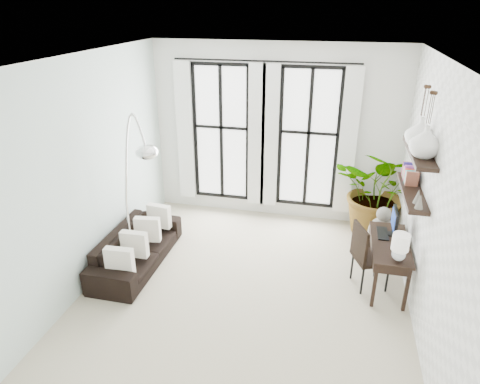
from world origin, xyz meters
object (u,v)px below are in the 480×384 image
(buddha, at_px, (381,235))
(desk, at_px, (391,246))
(sofa, at_px, (137,248))
(plant, at_px, (380,192))
(desk_chair, at_px, (366,253))
(arc_lamp, at_px, (137,176))

(buddha, bearing_deg, desk, -88.21)
(sofa, xyz_separation_m, plant, (3.70, 1.85, 0.52))
(plant, relative_size, desk, 1.35)
(desk, relative_size, desk_chair, 1.22)
(sofa, distance_m, desk_chair, 3.45)
(desk_chair, xyz_separation_m, buddha, (0.29, 0.94, -0.20))
(desk, bearing_deg, buddha, 91.79)
(desk, distance_m, buddha, 0.96)
(sofa, xyz_separation_m, arc_lamp, (0.12, 0.04, 1.20))
(desk_chair, xyz_separation_m, arc_lamp, (-3.31, -0.16, 0.92))
(sofa, height_order, desk_chair, desk_chair)
(sofa, height_order, arc_lamp, arc_lamp)
(sofa, relative_size, buddha, 2.31)
(arc_lamp, bearing_deg, sofa, -162.06)
(plant, height_order, desk_chair, plant)
(arc_lamp, bearing_deg, buddha, 17.10)
(buddha, bearing_deg, arc_lamp, -162.90)
(desk, distance_m, desk_chair, 0.34)
(arc_lamp, bearing_deg, desk, 3.18)
(desk, bearing_deg, plant, 91.72)
(plant, bearing_deg, desk, -88.28)
(plant, relative_size, buddha, 1.91)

